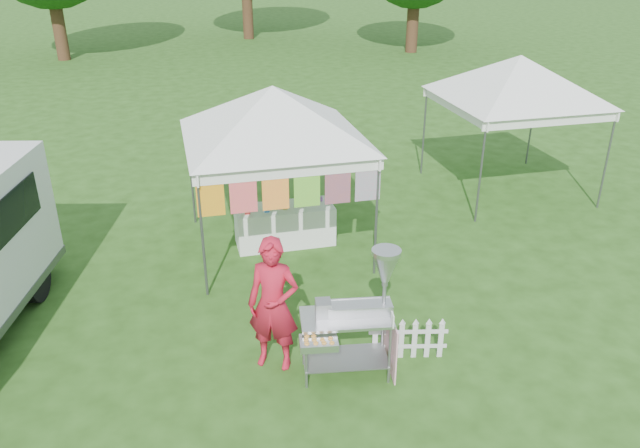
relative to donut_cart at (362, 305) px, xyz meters
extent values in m
plane|color=#244614|center=(-0.38, 0.40, -1.06)|extent=(120.00, 120.00, 0.00)
cylinder|color=#59595E|center=(-1.80, 2.48, -0.01)|extent=(0.04, 0.04, 2.10)
cylinder|color=#59595E|center=(1.04, 2.48, -0.01)|extent=(0.04, 0.04, 2.10)
cylinder|color=#59595E|center=(-1.80, 5.32, -0.01)|extent=(0.04, 0.04, 2.10)
cylinder|color=#59595E|center=(1.04, 5.32, -0.01)|extent=(0.04, 0.04, 2.10)
cube|color=white|center=(-0.38, 2.48, 0.94)|extent=(3.00, 0.03, 0.22)
cube|color=white|center=(-0.38, 5.32, 0.94)|extent=(3.00, 0.03, 0.22)
pyramid|color=white|center=(-0.38, 3.90, 1.94)|extent=(4.24, 4.24, 0.90)
cylinder|color=#59595E|center=(-0.38, 2.48, 1.02)|extent=(3.00, 0.03, 0.03)
cube|color=orange|center=(-1.63, 2.48, 0.67)|extent=(0.42, 0.01, 0.70)
cube|color=#DC1B7C|center=(-1.13, 2.48, 0.67)|extent=(0.42, 0.01, 0.70)
cube|color=#FA1B2A|center=(-0.63, 2.48, 0.67)|extent=(0.42, 0.01, 0.70)
cube|color=green|center=(-0.13, 2.48, 0.67)|extent=(0.42, 0.01, 0.70)
cube|color=#FF620D|center=(0.37, 2.48, 0.67)|extent=(0.42, 0.01, 0.70)
cube|color=#33BFAA|center=(0.87, 2.48, 0.67)|extent=(0.42, 0.01, 0.70)
cylinder|color=#59595E|center=(3.70, 3.98, -0.01)|extent=(0.04, 0.04, 2.10)
cylinder|color=#59595E|center=(6.54, 3.98, -0.01)|extent=(0.04, 0.04, 2.10)
cylinder|color=#59595E|center=(3.70, 6.82, -0.01)|extent=(0.04, 0.04, 2.10)
cylinder|color=#59595E|center=(6.54, 6.82, -0.01)|extent=(0.04, 0.04, 2.10)
cube|color=white|center=(5.12, 3.98, 0.94)|extent=(3.00, 0.03, 0.22)
cube|color=white|center=(5.12, 6.82, 0.94)|extent=(3.00, 0.03, 0.22)
pyramid|color=white|center=(5.12, 5.40, 1.94)|extent=(4.24, 4.24, 0.90)
cylinder|color=#59595E|center=(5.12, 3.98, 1.02)|extent=(3.00, 0.03, 0.03)
cylinder|color=#3C2616|center=(-6.38, 24.40, 0.92)|extent=(0.56, 0.56, 3.96)
cylinder|color=#3C2616|center=(9.62, 22.40, 0.70)|extent=(0.56, 0.56, 3.52)
cylinder|color=gray|center=(-0.75, -0.12, -0.62)|extent=(0.04, 0.04, 0.88)
cylinder|color=gray|center=(0.31, -0.28, -0.62)|extent=(0.04, 0.04, 0.88)
cylinder|color=gray|center=(-0.68, 0.36, -0.62)|extent=(0.04, 0.04, 0.88)
cylinder|color=gray|center=(0.38, 0.20, -0.62)|extent=(0.04, 0.04, 0.88)
cube|color=gray|center=(-0.19, 0.04, -0.82)|extent=(1.18, 0.71, 0.01)
cube|color=#B7B7BC|center=(-0.19, 0.04, -0.18)|extent=(1.24, 0.75, 0.04)
cube|color=#B7B7BC|center=(-0.01, 0.06, -0.09)|extent=(0.86, 0.36, 0.15)
cube|color=gray|center=(-0.47, 0.13, -0.06)|extent=(0.22, 0.24, 0.21)
cylinder|color=gray|center=(0.30, 0.01, 0.25)|extent=(0.06, 0.06, 0.88)
cone|color=#B7B7BC|center=(0.30, 0.01, 0.50)|extent=(0.40, 0.40, 0.39)
cylinder|color=#B7B7BC|center=(0.30, 0.01, 0.71)|extent=(0.42, 0.42, 0.06)
cube|color=#B7B7BC|center=(-0.63, -0.27, -0.28)|extent=(0.51, 0.36, 0.10)
cube|color=pink|center=(0.40, -0.05, -0.62)|extent=(0.13, 0.73, 0.79)
cube|color=white|center=(0.30, -0.31, -0.07)|extent=(0.03, 0.14, 0.18)
imported|color=#B6162C|center=(-1.05, 0.47, -0.12)|extent=(0.81, 0.71, 1.88)
cylinder|color=black|center=(-4.44, 2.99, -0.68)|extent=(0.41, 0.79, 0.75)
cube|color=silver|center=(0.29, 0.25, -0.78)|extent=(0.07, 0.03, 0.56)
cube|color=silver|center=(0.47, 0.21, -0.78)|extent=(0.07, 0.03, 0.56)
cube|color=silver|center=(0.64, 0.17, -0.78)|extent=(0.07, 0.03, 0.56)
cube|color=silver|center=(0.82, 0.13, -0.78)|extent=(0.07, 0.03, 0.56)
cube|color=silver|center=(1.00, 0.09, -0.78)|extent=(0.07, 0.03, 0.56)
cube|color=silver|center=(1.17, 0.05, -0.78)|extent=(0.07, 0.03, 0.56)
cube|color=silver|center=(0.73, 0.15, -0.88)|extent=(1.06, 0.26, 0.05)
cube|color=silver|center=(0.73, 0.15, -0.64)|extent=(1.06, 0.26, 0.05)
cube|color=white|center=(-0.22, 3.97, -0.69)|extent=(1.80, 0.70, 0.74)
camera|label=1|loc=(-2.14, -6.34, 4.29)|focal=35.00mm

